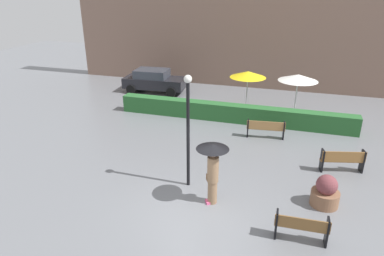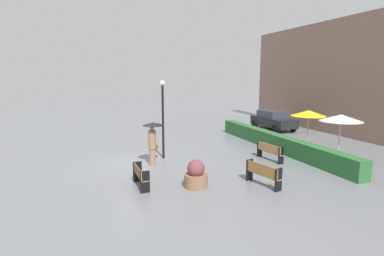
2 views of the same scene
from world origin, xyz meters
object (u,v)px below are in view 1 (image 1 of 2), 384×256
object	(u,v)px
lamp_post	(188,121)
parked_car	(154,80)
patio_umbrella_white	(298,78)
bench_back_row	(266,128)
pedestrian_with_umbrella	(213,164)
planter_pot	(326,193)
bench_near_right	(301,227)
patio_umbrella_yellow	(248,74)
bench_far_right	(343,159)

from	to	relation	value
lamp_post	parked_car	size ratio (longest dim) A/B	0.98
lamp_post	patio_umbrella_white	bearing A→B (deg)	67.75
bench_back_row	lamp_post	xyz separation A→B (m)	(-2.28, -5.19, 2.02)
pedestrian_with_umbrella	patio_umbrella_white	bearing A→B (deg)	75.62
bench_back_row	planter_pot	xyz separation A→B (m)	(2.52, -5.05, -0.05)
planter_pot	lamp_post	size ratio (longest dim) A/B	0.27
bench_near_right	parked_car	bearing A→B (deg)	127.89
pedestrian_with_umbrella	lamp_post	world-z (taller)	lamp_post
bench_near_right	patio_umbrella_yellow	distance (m)	11.43
bench_back_row	patio_umbrella_yellow	distance (m)	4.30
planter_pot	lamp_post	xyz separation A→B (m)	(-4.80, -0.14, 2.07)
bench_back_row	patio_umbrella_white	size ratio (longest dim) A/B	0.75
bench_far_right	patio_umbrella_white	xyz separation A→B (m)	(-2.03, 5.86, 1.73)
bench_back_row	bench_near_right	world-z (taller)	bench_back_row
pedestrian_with_umbrella	patio_umbrella_yellow	world-z (taller)	patio_umbrella_yellow
bench_near_right	pedestrian_with_umbrella	size ratio (longest dim) A/B	0.71
bench_far_right	parked_car	world-z (taller)	parked_car
bench_near_right	bench_back_row	bearing A→B (deg)	103.89
bench_back_row	lamp_post	world-z (taller)	lamp_post
bench_near_right	planter_pot	xyz separation A→B (m)	(0.75, 2.11, -0.03)
bench_far_right	patio_umbrella_yellow	world-z (taller)	patio_umbrella_yellow
lamp_post	patio_umbrella_white	distance (m)	9.30
planter_pot	parked_car	world-z (taller)	parked_car
patio_umbrella_yellow	parked_car	distance (m)	7.16
lamp_post	patio_umbrella_white	size ratio (longest dim) A/B	1.71
patio_umbrella_yellow	planter_pot	bearing A→B (deg)	-65.09
bench_back_row	planter_pot	distance (m)	5.64
bench_near_right	patio_umbrella_yellow	world-z (taller)	patio_umbrella_yellow
pedestrian_with_umbrella	patio_umbrella_white	distance (m)	9.75
pedestrian_with_umbrella	patio_umbrella_white	xyz separation A→B (m)	(2.41, 9.42, 0.81)
pedestrian_with_umbrella	bench_back_row	bearing A→B (deg)	78.90
lamp_post	patio_umbrella_yellow	distance (m)	8.88
patio_umbrella_white	parked_car	size ratio (longest dim) A/B	0.57
bench_near_right	planter_pot	distance (m)	2.24
bench_back_row	parked_car	distance (m)	10.03
bench_far_right	planter_pot	xyz separation A→B (m)	(-0.75, -2.60, -0.06)
pedestrian_with_umbrella	patio_umbrella_white	world-z (taller)	patio_umbrella_white
bench_back_row	parked_car	bearing A→B (deg)	145.31
planter_pot	patio_umbrella_white	world-z (taller)	patio_umbrella_white
planter_pot	patio_umbrella_yellow	bearing A→B (deg)	114.91
parked_car	bench_near_right	bearing A→B (deg)	-52.11
planter_pot	patio_umbrella_white	distance (m)	8.75
bench_far_right	lamp_post	distance (m)	6.51
bench_near_right	parked_car	xyz separation A→B (m)	(-10.01, 12.87, 0.31)
planter_pot	lamp_post	bearing A→B (deg)	-178.36
bench_far_right	bench_back_row	distance (m)	4.08
bench_back_row	planter_pot	world-z (taller)	planter_pot
patio_umbrella_white	lamp_post	bearing A→B (deg)	-112.25
bench_near_right	parked_car	world-z (taller)	parked_car
bench_far_right	lamp_post	bearing A→B (deg)	-153.71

